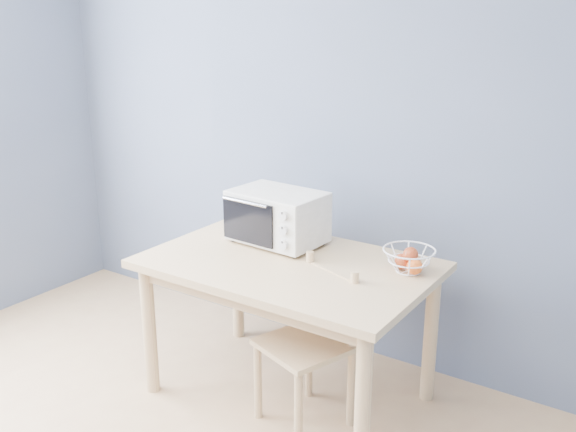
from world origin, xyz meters
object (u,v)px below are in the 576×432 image
Objects in this scene: dining_table at (288,280)px; dining_chair at (311,346)px; toaster_oven at (274,216)px; fruit_basket at (410,259)px.

dining_chair reaches higher than dining_table.
toaster_oven is 0.63× the size of dining_chair.
dining_chair is at bearing -29.82° from dining_table.
fruit_basket is at bearing 61.87° from dining_chair.
toaster_oven reaches higher than dining_table.
dining_table is 2.78× the size of toaster_oven.
fruit_basket is 0.63m from dining_chair.
fruit_basket is at bearing 4.51° from toaster_oven.
dining_table is at bearing -37.61° from toaster_oven.
dining_chair is (-0.35, -0.32, -0.42)m from fruit_basket.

